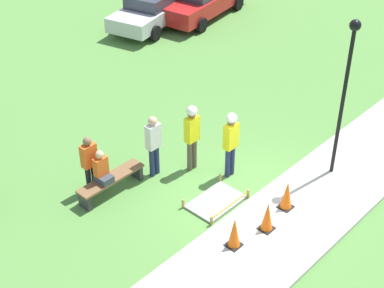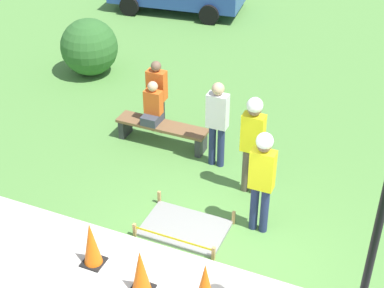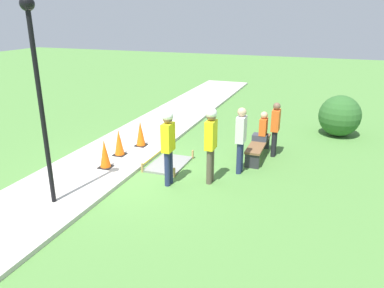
{
  "view_description": "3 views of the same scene",
  "coord_description": "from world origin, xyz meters",
  "px_view_note": "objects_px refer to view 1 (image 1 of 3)",
  "views": [
    {
      "loc": [
        -9.55,
        -6.8,
        9.56
      ],
      "look_at": [
        -0.35,
        1.77,
        1.07
      ],
      "focal_mm": 55.0,
      "sensor_mm": 36.0,
      "label": 1
    },
    {
      "loc": [
        2.36,
        -6.3,
        6.74
      ],
      "look_at": [
        -0.97,
        1.48,
        1.15
      ],
      "focal_mm": 55.0,
      "sensor_mm": 36.0,
      "label": 2
    },
    {
      "loc": [
        8.28,
        4.62,
        4.11
      ],
      "look_at": [
        -0.56,
        1.37,
        0.79
      ],
      "focal_mm": 35.0,
      "sensor_mm": 36.0,
      "label": 3
    }
  ],
  "objects_px": {
    "park_bench": "(111,181)",
    "person_seated_on_bench": "(102,169)",
    "traffic_cone_near_patch": "(234,232)",
    "parked_car_silver": "(155,7)",
    "bystander_in_gray_shirt": "(154,142)",
    "worker_assistant": "(192,131)",
    "bystander_in_orange_shirt": "(89,161)",
    "traffic_cone_sidewalk_edge": "(287,195)",
    "traffic_cone_far_patch": "(267,216)",
    "worker_supervisor": "(231,138)",
    "lamppost_near": "(346,79)"
  },
  "relations": [
    {
      "from": "traffic_cone_sidewalk_edge",
      "to": "park_bench",
      "type": "bearing_deg",
      "value": 123.48
    },
    {
      "from": "parked_car_silver",
      "to": "bystander_in_orange_shirt",
      "type": "bearing_deg",
      "value": -156.76
    },
    {
      "from": "park_bench",
      "to": "bystander_in_orange_shirt",
      "type": "bearing_deg",
      "value": 125.56
    },
    {
      "from": "traffic_cone_far_patch",
      "to": "park_bench",
      "type": "xyz_separation_m",
      "value": [
        -1.5,
        3.84,
        -0.15
      ]
    },
    {
      "from": "traffic_cone_sidewalk_edge",
      "to": "bystander_in_orange_shirt",
      "type": "bearing_deg",
      "value": 123.7
    },
    {
      "from": "worker_assistant",
      "to": "lamppost_near",
      "type": "height_order",
      "value": "lamppost_near"
    },
    {
      "from": "traffic_cone_sidewalk_edge",
      "to": "bystander_in_gray_shirt",
      "type": "relative_size",
      "value": 0.44
    },
    {
      "from": "traffic_cone_near_patch",
      "to": "park_bench",
      "type": "bearing_deg",
      "value": 98.5
    },
    {
      "from": "traffic_cone_far_patch",
      "to": "bystander_in_orange_shirt",
      "type": "xyz_separation_m",
      "value": [
        -1.8,
        4.26,
        0.43
      ]
    },
    {
      "from": "traffic_cone_near_patch",
      "to": "person_seated_on_bench",
      "type": "relative_size",
      "value": 0.9
    },
    {
      "from": "traffic_cone_far_patch",
      "to": "parked_car_silver",
      "type": "distance_m",
      "value": 13.12
    },
    {
      "from": "lamppost_near",
      "to": "traffic_cone_far_patch",
      "type": "bearing_deg",
      "value": -177.96
    },
    {
      "from": "park_bench",
      "to": "worker_assistant",
      "type": "height_order",
      "value": "worker_assistant"
    },
    {
      "from": "bystander_in_gray_shirt",
      "to": "lamppost_near",
      "type": "bearing_deg",
      "value": -46.94
    },
    {
      "from": "park_bench",
      "to": "worker_assistant",
      "type": "xyz_separation_m",
      "value": [
        2.17,
        -0.81,
        0.87
      ]
    },
    {
      "from": "park_bench",
      "to": "parked_car_silver",
      "type": "height_order",
      "value": "parked_car_silver"
    },
    {
      "from": "bystander_in_gray_shirt",
      "to": "worker_supervisor",
      "type": "bearing_deg",
      "value": -48.11
    },
    {
      "from": "park_bench",
      "to": "person_seated_on_bench",
      "type": "relative_size",
      "value": 2.17
    },
    {
      "from": "traffic_cone_near_patch",
      "to": "bystander_in_orange_shirt",
      "type": "bearing_deg",
      "value": 101.74
    },
    {
      "from": "park_bench",
      "to": "worker_assistant",
      "type": "relative_size",
      "value": 0.98
    },
    {
      "from": "bystander_in_orange_shirt",
      "to": "worker_supervisor",
      "type": "bearing_deg",
      "value": -36.47
    },
    {
      "from": "traffic_cone_near_patch",
      "to": "worker_supervisor",
      "type": "xyz_separation_m",
      "value": [
        2.09,
        1.88,
        0.68
      ]
    },
    {
      "from": "traffic_cone_near_patch",
      "to": "park_bench",
      "type": "relative_size",
      "value": 0.42
    },
    {
      "from": "traffic_cone_near_patch",
      "to": "traffic_cone_sidewalk_edge",
      "type": "height_order",
      "value": "traffic_cone_near_patch"
    },
    {
      "from": "traffic_cone_near_patch",
      "to": "bystander_in_gray_shirt",
      "type": "relative_size",
      "value": 0.45
    },
    {
      "from": "park_bench",
      "to": "lamppost_near",
      "type": "distance_m",
      "value": 6.41
    },
    {
      "from": "traffic_cone_far_patch",
      "to": "person_seated_on_bench",
      "type": "bearing_deg",
      "value": 113.83
    },
    {
      "from": "park_bench",
      "to": "bystander_in_gray_shirt",
      "type": "xyz_separation_m",
      "value": [
        1.29,
        -0.25,
        0.69
      ]
    },
    {
      "from": "traffic_cone_near_patch",
      "to": "parked_car_silver",
      "type": "height_order",
      "value": "parked_car_silver"
    },
    {
      "from": "traffic_cone_far_patch",
      "to": "park_bench",
      "type": "bearing_deg",
      "value": 111.33
    },
    {
      "from": "traffic_cone_sidewalk_edge",
      "to": "worker_supervisor",
      "type": "distance_m",
      "value": 2.09
    },
    {
      "from": "person_seated_on_bench",
      "to": "bystander_in_orange_shirt",
      "type": "bearing_deg",
      "value": 102.37
    },
    {
      "from": "bystander_in_orange_shirt",
      "to": "parked_car_silver",
      "type": "relative_size",
      "value": 0.33
    },
    {
      "from": "worker_supervisor",
      "to": "park_bench",
      "type": "bearing_deg",
      "value": 146.4
    },
    {
      "from": "traffic_cone_far_patch",
      "to": "worker_assistant",
      "type": "height_order",
      "value": "worker_assistant"
    },
    {
      "from": "lamppost_near",
      "to": "traffic_cone_sidewalk_edge",
      "type": "bearing_deg",
      "value": 179.51
    },
    {
      "from": "traffic_cone_far_patch",
      "to": "traffic_cone_sidewalk_edge",
      "type": "distance_m",
      "value": 0.97
    },
    {
      "from": "person_seated_on_bench",
      "to": "parked_car_silver",
      "type": "height_order",
      "value": "parked_car_silver"
    },
    {
      "from": "worker_assistant",
      "to": "traffic_cone_far_patch",
      "type": "bearing_deg",
      "value": -102.45
    },
    {
      "from": "traffic_cone_far_patch",
      "to": "worker_assistant",
      "type": "bearing_deg",
      "value": 77.55
    },
    {
      "from": "traffic_cone_sidewalk_edge",
      "to": "worker_assistant",
      "type": "xyz_separation_m",
      "value": [
        -0.29,
        2.91,
        0.71
      ]
    },
    {
      "from": "traffic_cone_sidewalk_edge",
      "to": "bystander_in_gray_shirt",
      "type": "xyz_separation_m",
      "value": [
        -1.16,
        3.46,
        0.54
      ]
    },
    {
      "from": "traffic_cone_sidewalk_edge",
      "to": "parked_car_silver",
      "type": "relative_size",
      "value": 0.16
    },
    {
      "from": "person_seated_on_bench",
      "to": "worker_supervisor",
      "type": "height_order",
      "value": "worker_supervisor"
    },
    {
      "from": "worker_assistant",
      "to": "parked_car_silver",
      "type": "xyz_separation_m",
      "value": [
        6.39,
        8.03,
        -0.48
      ]
    },
    {
      "from": "traffic_cone_sidewalk_edge",
      "to": "bystander_in_gray_shirt",
      "type": "height_order",
      "value": "bystander_in_gray_shirt"
    },
    {
      "from": "traffic_cone_near_patch",
      "to": "bystander_in_orange_shirt",
      "type": "xyz_separation_m",
      "value": [
        -0.84,
        4.05,
        0.43
      ]
    },
    {
      "from": "person_seated_on_bench",
      "to": "worker_assistant",
      "type": "distance_m",
      "value": 2.57
    },
    {
      "from": "traffic_cone_far_patch",
      "to": "worker_assistant",
      "type": "xyz_separation_m",
      "value": [
        0.67,
        3.03,
        0.72
      ]
    },
    {
      "from": "worker_assistant",
      "to": "bystander_in_gray_shirt",
      "type": "height_order",
      "value": "worker_assistant"
    }
  ]
}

